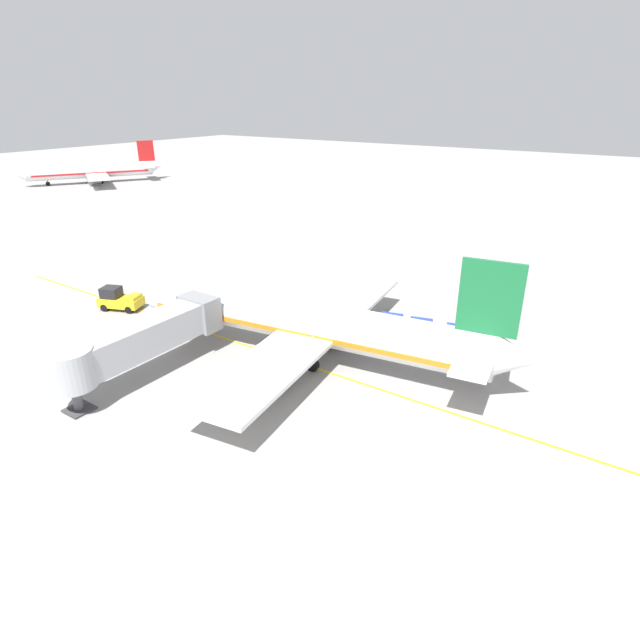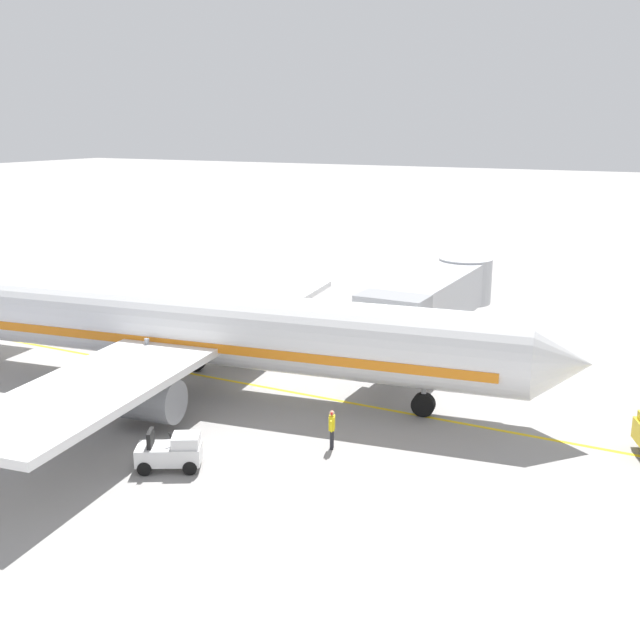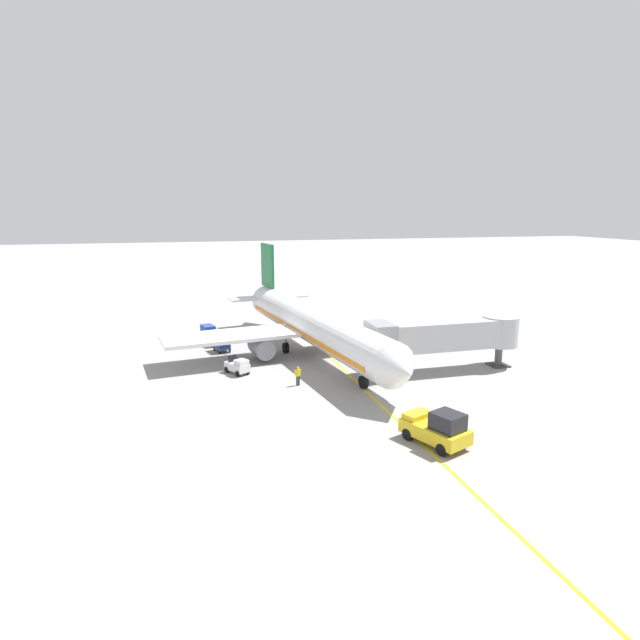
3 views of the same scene
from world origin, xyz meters
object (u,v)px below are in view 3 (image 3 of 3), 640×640
object	(u,v)px
pushback_tractor	(437,428)
baggage_cart_front	(222,343)
baggage_tug_lead	(238,366)
baggage_cart_third_in_train	(208,330)
parked_airliner	(312,325)
ground_crew_wing_walker	(298,375)
jet_bridge	(445,335)
baggage_cart_second_in_train	(215,337)

from	to	relation	value
pushback_tractor	baggage_cart_front	world-z (taller)	pushback_tractor
baggage_tug_lead	baggage_cart_third_in_train	bearing A→B (deg)	-82.94
pushback_tractor	baggage_cart_front	size ratio (longest dim) A/B	1.65
baggage_cart_third_in_train	parked_airliner	bearing A→B (deg)	135.18
pushback_tractor	ground_crew_wing_walker	bearing A→B (deg)	-66.12
jet_bridge	baggage_cart_front	xyz separation A→B (m)	(19.52, -12.36, -2.51)
baggage_tug_lead	baggage_cart_third_in_train	xyz separation A→B (m)	(1.79, -14.46, 0.24)
parked_airliner	baggage_tug_lead	world-z (taller)	parked_airliner
jet_bridge	baggage_tug_lead	bearing A→B (deg)	-12.65
baggage_cart_second_in_train	baggage_cart_third_in_train	world-z (taller)	same
pushback_tractor	ground_crew_wing_walker	distance (m)	14.93
baggage_cart_third_in_train	jet_bridge	bearing A→B (deg)	137.77
parked_airliner	baggage_cart_front	world-z (taller)	parked_airliner
jet_bridge	baggage_cart_second_in_train	xyz separation A→B (m)	(20.02, -15.23, -2.51)
jet_bridge	baggage_cart_third_in_train	bearing A→B (deg)	-42.23
baggage_cart_front	baggage_cart_third_in_train	size ratio (longest dim) A/B	1.00
jet_bridge	baggage_cart_third_in_train	distance (m)	27.89
baggage_cart_front	ground_crew_wing_walker	world-z (taller)	ground_crew_wing_walker
jet_bridge	ground_crew_wing_walker	world-z (taller)	jet_bridge
parked_airliner	jet_bridge	xyz separation A→B (m)	(-10.53, 8.70, 0.27)
baggage_cart_second_in_train	parked_airliner	bearing A→B (deg)	145.43
baggage_cart_second_in_train	baggage_cart_third_in_train	size ratio (longest dim) A/B	1.00
baggage_tug_lead	ground_crew_wing_walker	size ratio (longest dim) A/B	1.64
baggage_tug_lead	baggage_cart_second_in_train	xyz separation A→B (m)	(1.24, -11.02, 0.24)
baggage_cart_front	baggage_cart_second_in_train	distance (m)	2.91
jet_bridge	baggage_tug_lead	xyz separation A→B (m)	(18.78, -4.22, -2.74)
jet_bridge	baggage_cart_front	distance (m)	23.24
baggage_cart_front	ground_crew_wing_walker	distance (m)	13.96
baggage_cart_second_in_train	baggage_cart_third_in_train	bearing A→B (deg)	-80.89
parked_airliner	baggage_cart_third_in_train	xyz separation A→B (m)	(10.04, -9.97, -2.24)
baggage_cart_third_in_train	ground_crew_wing_walker	size ratio (longest dim) A/B	1.76
pushback_tractor	baggage_tug_lead	world-z (taller)	pushback_tractor
jet_bridge	pushback_tractor	xyz separation A→B (m)	(8.11, 14.18, -2.36)
baggage_cart_second_in_train	ground_crew_wing_walker	size ratio (longest dim) A/B	1.76
ground_crew_wing_walker	baggage_tug_lead	bearing A→B (deg)	-45.75
ground_crew_wing_walker	baggage_cart_second_in_train	bearing A→B (deg)	-69.60
baggage_cart_front	baggage_cart_second_in_train	xyz separation A→B (m)	(0.50, -2.87, 0.00)
jet_bridge	baggage_cart_third_in_train	size ratio (longest dim) A/B	5.04
pushback_tractor	baggage_cart_second_in_train	bearing A→B (deg)	-67.97
jet_bridge	baggage_tug_lead	size ratio (longest dim) A/B	5.42
jet_bridge	baggage_cart_front	size ratio (longest dim) A/B	5.04
jet_bridge	pushback_tractor	bearing A→B (deg)	60.22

